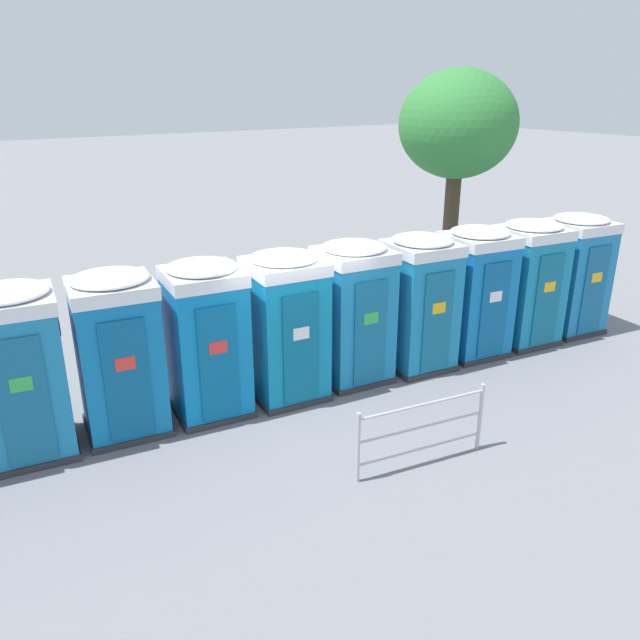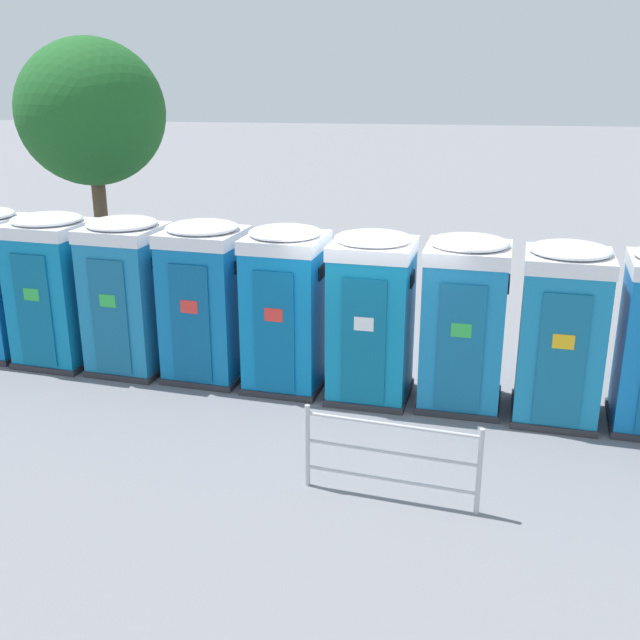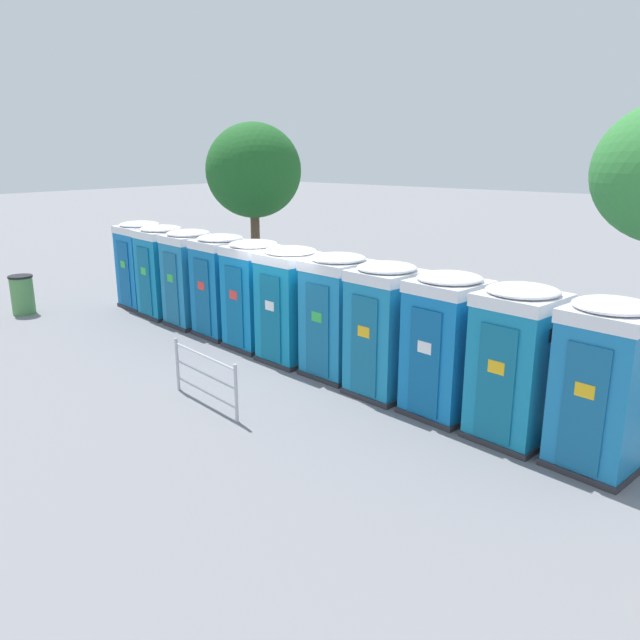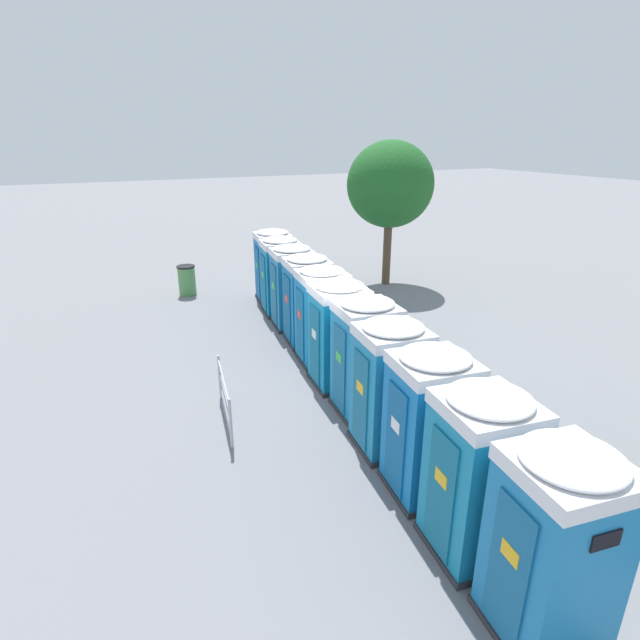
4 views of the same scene
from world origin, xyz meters
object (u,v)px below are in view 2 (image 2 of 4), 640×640
(portapotty_5, at_px, (372,316))
(event_barrier, at_px, (391,455))
(portapotty_4, at_px, (286,308))
(portapotty_7, at_px, (561,332))
(portapotty_6, at_px, (464,322))
(street_tree_1, at_px, (91,113))
(portapotty_1, at_px, (54,289))
(portapotty_3, at_px, (206,300))
(portapotty_2, at_px, (128,295))

(portapotty_5, relative_size, event_barrier, 1.25)
(portapotty_4, height_order, event_barrier, portapotty_4)
(portapotty_7, distance_m, event_barrier, 3.43)
(portapotty_5, height_order, portapotty_6, same)
(portapotty_4, bearing_deg, event_barrier, -59.32)
(portapotty_7, relative_size, street_tree_1, 0.47)
(portapotty_5, distance_m, event_barrier, 3.00)
(portapotty_1, bearing_deg, portapotty_7, -6.64)
(portapotty_5, bearing_deg, event_barrier, -80.27)
(portapotty_3, relative_size, event_barrier, 1.25)
(portapotty_5, relative_size, portapotty_7, 1.00)
(portapotty_1, distance_m, portapotty_2, 1.34)
(portapotty_3, height_order, portapotty_5, same)
(portapotty_1, relative_size, event_barrier, 1.25)
(portapotty_3, relative_size, street_tree_1, 0.47)
(portapotty_4, relative_size, portapotty_7, 1.00)
(portapotty_7, height_order, event_barrier, portapotty_7)
(street_tree_1, bearing_deg, portapotty_7, -32.15)
(portapotty_1, xyz_separation_m, portapotty_7, (8.01, -0.93, 0.00))
(portapotty_2, height_order, portapotty_6, same)
(portapotty_5, bearing_deg, street_tree_1, 140.28)
(portapotty_1, bearing_deg, event_barrier, -30.90)
(portapotty_7, bearing_deg, portapotty_1, 173.36)
(portapotty_3, bearing_deg, event_barrier, -45.90)
(portapotty_5, relative_size, portapotty_6, 1.00)
(event_barrier, bearing_deg, portapotty_5, 99.73)
(portapotty_6, distance_m, portapotty_7, 1.35)
(street_tree_1, bearing_deg, portapotty_4, -44.91)
(portapotty_2, relative_size, event_barrier, 1.25)
(portapotty_1, distance_m, street_tree_1, 5.79)
(portapotty_4, height_order, street_tree_1, street_tree_1)
(portapotty_5, height_order, portapotty_7, same)
(street_tree_1, bearing_deg, event_barrier, -49.47)
(portapotty_1, distance_m, event_barrier, 6.83)
(portapotty_4, xyz_separation_m, event_barrier, (1.82, -3.07, -0.72))
(portapotty_1, relative_size, portapotty_3, 1.00)
(portapotty_7, bearing_deg, portapotty_4, 172.69)
(portapotty_4, bearing_deg, portapotty_7, -7.31)
(portapotty_1, xyz_separation_m, portapotty_4, (4.01, -0.42, 0.00))
(portapotty_4, xyz_separation_m, portapotty_7, (4.00, -0.51, -0.00))
(portapotty_4, distance_m, portapotty_5, 1.34)
(portapotty_4, bearing_deg, portapotty_2, 173.87)
(portapotty_1, height_order, portapotty_2, same)
(portapotty_2, height_order, street_tree_1, street_tree_1)
(portapotty_6, bearing_deg, portapotty_7, -10.62)
(portapotty_5, distance_m, street_tree_1, 9.16)
(portapotty_4, xyz_separation_m, street_tree_1, (-5.44, 5.42, 2.54))
(portapotty_5, xyz_separation_m, portapotty_7, (2.67, -0.31, 0.00))
(portapotty_7, bearing_deg, portapotty_3, 172.56)
(event_barrier, bearing_deg, portapotty_3, 134.10)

